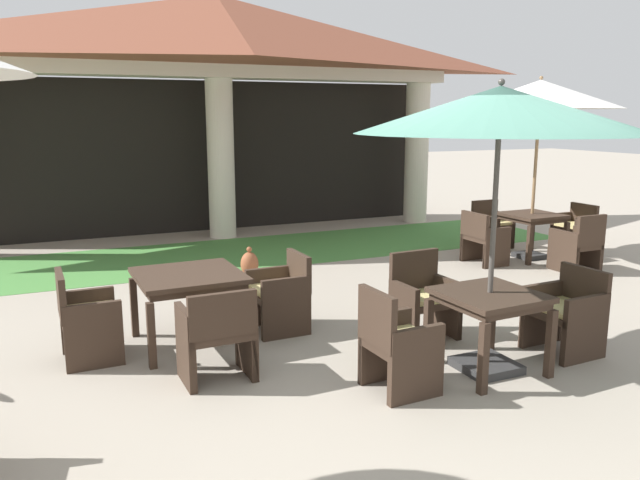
{
  "coord_description": "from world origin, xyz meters",
  "views": [
    {
      "loc": [
        -3.19,
        -4.12,
        2.34
      ],
      "look_at": [
        -0.26,
        2.45,
        0.9
      ],
      "focal_mm": 35.29,
      "sensor_mm": 36.0,
      "label": 1
    }
  ],
  "objects": [
    {
      "name": "ground_plane",
      "position": [
        0.0,
        0.0,
        0.0
      ],
      "size": [
        60.0,
        60.0,
        0.0
      ],
      "primitive_type": "plane",
      "color": "#9E9384"
    },
    {
      "name": "background_pavilion",
      "position": [
        0.0,
        7.74,
        3.48
      ],
      "size": [
        9.98,
        3.07,
        4.48
      ],
      "color": "beige",
      "rests_on": "ground"
    },
    {
      "name": "lawn_strip",
      "position": [
        0.0,
        6.09,
        0.0
      ],
      "size": [
        11.78,
        2.52,
        0.01
      ],
      "primitive_type": "cube",
      "color": "#47843D",
      "rests_on": "ground"
    },
    {
      "name": "patio_table_mid_left",
      "position": [
        -1.88,
        2.08,
        0.66
      ],
      "size": [
        1.06,
        1.06,
        0.76
      ],
      "rotation": [
        0.0,
        0.0,
        0.02
      ],
      "color": "#38281E",
      "rests_on": "ground"
    },
    {
      "name": "patio_chair_mid_left_south",
      "position": [
        -1.86,
        1.08,
        0.43
      ],
      "size": [
        0.63,
        0.51,
        0.86
      ],
      "rotation": [
        0.0,
        0.0,
        0.02
      ],
      "color": "#38281E",
      "rests_on": "ground"
    },
    {
      "name": "patio_chair_mid_left_east",
      "position": [
        -0.88,
        2.11,
        0.4
      ],
      "size": [
        0.58,
        0.59,
        0.85
      ],
      "rotation": [
        0.0,
        0.0,
        -4.69
      ],
      "color": "#38281E",
      "rests_on": "ground"
    },
    {
      "name": "patio_chair_mid_left_west",
      "position": [
        -2.89,
        2.06,
        0.41
      ],
      "size": [
        0.55,
        0.6,
        0.89
      ],
      "rotation": [
        0.0,
        0.0,
        -1.55
      ],
      "color": "#38281E",
      "rests_on": "ground"
    },
    {
      "name": "patio_table_mid_right",
      "position": [
        0.48,
        0.29,
        0.64
      ],
      "size": [
        0.88,
        0.88,
        0.75
      ],
      "rotation": [
        0.0,
        0.0,
        0.05
      ],
      "color": "#38281E",
      "rests_on": "ground"
    },
    {
      "name": "patio_umbrella_mid_right",
      "position": [
        0.48,
        0.29,
        2.36
      ],
      "size": [
        2.54,
        2.54,
        2.64
      ],
      "color": "#2D2D2D",
      "rests_on": "ground"
    },
    {
      "name": "patio_chair_mid_right_west",
      "position": [
        -0.53,
        0.24,
        0.41
      ],
      "size": [
        0.56,
        0.56,
        0.91
      ],
      "rotation": [
        0.0,
        0.0,
        -1.52
      ],
      "color": "#38281E",
      "rests_on": "ground"
    },
    {
      "name": "patio_chair_mid_right_east",
      "position": [
        1.48,
        0.33,
        0.4
      ],
      "size": [
        0.6,
        0.63,
        0.85
      ],
      "rotation": [
        0.0,
        0.0,
        -4.67
      ],
      "color": "#38281E",
      "rests_on": "ground"
    },
    {
      "name": "patio_chair_mid_right_north",
      "position": [
        0.43,
        1.3,
        0.41
      ],
      "size": [
        0.64,
        0.53,
        0.91
      ],
      "rotation": [
        0.0,
        0.0,
        -3.09
      ],
      "color": "#38281E",
      "rests_on": "ground"
    },
    {
      "name": "patio_table_far_back",
      "position": [
        4.15,
        3.76,
        0.64
      ],
      "size": [
        0.85,
        0.85,
        0.74
      ],
      "rotation": [
        0.0,
        0.0,
        0.01
      ],
      "color": "#38281E",
      "rests_on": "ground"
    },
    {
      "name": "patio_umbrella_far_back",
      "position": [
        4.15,
        3.76,
        2.64
      ],
      "size": [
        2.56,
        2.56,
        2.94
      ],
      "color": "#2D2D2D",
      "rests_on": "ground"
    },
    {
      "name": "patio_chair_far_back_west",
      "position": [
        3.16,
        3.74,
        0.41
      ],
      "size": [
        0.5,
        0.65,
        0.84
      ],
      "rotation": [
        0.0,
        0.0,
        -1.56
      ],
      "color": "#38281E",
      "rests_on": "ground"
    },
    {
      "name": "patio_chair_far_back_north",
      "position": [
        4.13,
        4.74,
        0.39
      ],
      "size": [
        0.59,
        0.54,
        0.82
      ],
      "rotation": [
        0.0,
        0.0,
        -3.13
      ],
      "color": "#38281E",
      "rests_on": "ground"
    },
    {
      "name": "patio_chair_far_back_south",
      "position": [
        4.16,
        2.77,
        0.4
      ],
      "size": [
        0.57,
        0.59,
        0.89
      ],
      "rotation": [
        0.0,
        0.0,
        0.01
      ],
      "color": "#38281E",
      "rests_on": "ground"
    },
    {
      "name": "patio_chair_far_back_east",
      "position": [
        5.13,
        3.77,
        0.41
      ],
      "size": [
        0.5,
        0.6,
        0.83
      ],
      "rotation": [
        0.0,
        0.0,
        -4.7
      ],
      "color": "#38281E",
      "rests_on": "ground"
    },
    {
      "name": "terracotta_urn",
      "position": [
        -0.47,
        4.51,
        0.19
      ],
      "size": [
        0.26,
        0.26,
        0.44
      ],
      "color": "brown",
      "rests_on": "ground"
    }
  ]
}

